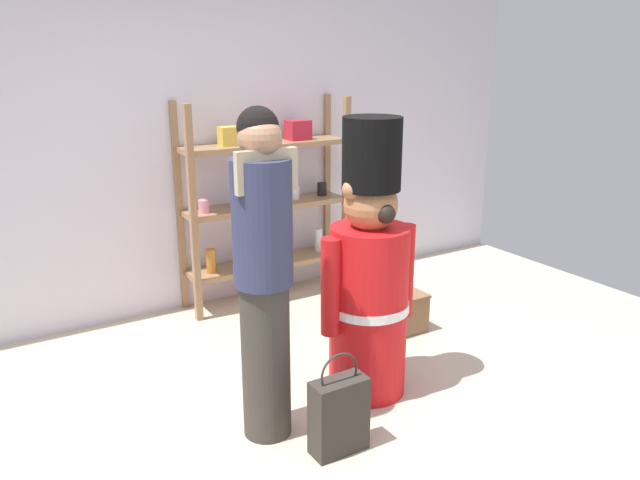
{
  "coord_description": "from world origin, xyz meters",
  "views": [
    {
      "loc": [
        -1.56,
        -2.37,
        1.95
      ],
      "look_at": [
        0.09,
        0.31,
        1.0
      ],
      "focal_mm": 35.42,
      "sensor_mm": 36.0,
      "label": 1
    }
  ],
  "objects_px": {
    "teddy_bear_guard": "(369,279)",
    "shopping_bag": "(339,414)",
    "merchandise_shelf": "(267,201)",
    "display_crate": "(400,312)",
    "person_shopper": "(263,270)"
  },
  "relations": [
    {
      "from": "merchandise_shelf",
      "to": "teddy_bear_guard",
      "type": "relative_size",
      "value": 0.99
    },
    {
      "from": "merchandise_shelf",
      "to": "display_crate",
      "type": "bearing_deg",
      "value": -65.4
    },
    {
      "from": "person_shopper",
      "to": "display_crate",
      "type": "relative_size",
      "value": 5.0
    },
    {
      "from": "merchandise_shelf",
      "to": "person_shopper",
      "type": "xyz_separation_m",
      "value": [
        -0.89,
        -1.71,
        0.11
      ]
    },
    {
      "from": "shopping_bag",
      "to": "teddy_bear_guard",
      "type": "bearing_deg",
      "value": 41.36
    },
    {
      "from": "person_shopper",
      "to": "display_crate",
      "type": "height_order",
      "value": "person_shopper"
    },
    {
      "from": "merchandise_shelf",
      "to": "shopping_bag",
      "type": "height_order",
      "value": "merchandise_shelf"
    },
    {
      "from": "teddy_bear_guard",
      "to": "display_crate",
      "type": "relative_size",
      "value": 4.72
    },
    {
      "from": "teddy_bear_guard",
      "to": "shopping_bag",
      "type": "xyz_separation_m",
      "value": [
        -0.47,
        -0.42,
        -0.5
      ]
    },
    {
      "from": "shopping_bag",
      "to": "display_crate",
      "type": "xyz_separation_m",
      "value": [
        1.16,
        0.96,
        -0.06
      ]
    },
    {
      "from": "merchandise_shelf",
      "to": "shopping_bag",
      "type": "xyz_separation_m",
      "value": [
        -0.66,
        -2.05,
        -0.6
      ]
    },
    {
      "from": "shopping_bag",
      "to": "display_crate",
      "type": "relative_size",
      "value": 1.59
    },
    {
      "from": "person_shopper",
      "to": "display_crate",
      "type": "bearing_deg",
      "value": 24.18
    },
    {
      "from": "teddy_bear_guard",
      "to": "person_shopper",
      "type": "relative_size",
      "value": 0.95
    },
    {
      "from": "person_shopper",
      "to": "shopping_bag",
      "type": "bearing_deg",
      "value": -55.72
    }
  ]
}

